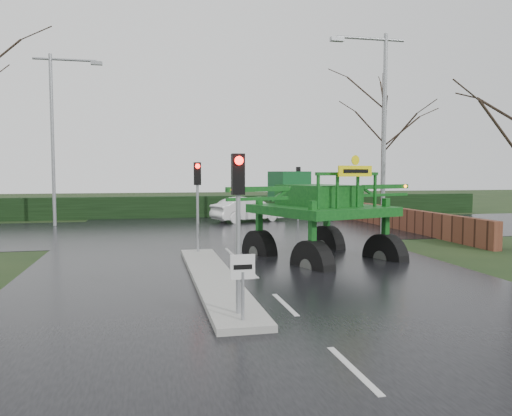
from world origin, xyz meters
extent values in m
plane|color=black|center=(0.00, 0.00, 0.00)|extent=(140.00, 140.00, 0.00)
cube|color=black|center=(0.00, 10.00, 0.00)|extent=(14.00, 80.00, 0.02)
cube|color=black|center=(0.00, 16.00, 0.01)|extent=(80.00, 12.00, 0.02)
cube|color=gray|center=(-1.30, 3.00, 0.09)|extent=(1.20, 10.00, 0.16)
cube|color=black|center=(0.00, 24.00, 0.75)|extent=(44.00, 0.90, 1.50)
cube|color=#592D1E|center=(10.50, 16.00, 0.60)|extent=(0.40, 20.00, 1.20)
cylinder|color=gray|center=(-1.30, -1.50, 0.65)|extent=(0.07, 0.07, 1.00)
cube|color=silver|center=(-1.30, -1.50, 1.25)|extent=(0.50, 0.04, 0.50)
cube|color=black|center=(-1.30, -1.52, 1.25)|extent=(0.38, 0.01, 0.10)
cylinder|color=gray|center=(-1.30, -1.00, 1.75)|extent=(0.10, 0.10, 3.50)
cube|color=black|center=(-1.30, -1.00, 3.10)|extent=(0.26, 0.22, 0.85)
sphere|color=#FF0C07|center=(-1.30, -1.13, 3.38)|extent=(0.18, 0.18, 0.18)
cylinder|color=gray|center=(-1.30, 7.50, 1.75)|extent=(0.10, 0.10, 3.50)
cube|color=black|center=(-1.30, 7.50, 3.10)|extent=(0.26, 0.22, 0.85)
sphere|color=#FF0C07|center=(-1.30, 7.37, 3.38)|extent=(0.18, 0.18, 0.18)
cylinder|color=gray|center=(6.50, 20.00, 1.75)|extent=(0.10, 0.10, 3.50)
cube|color=black|center=(6.50, 20.00, 3.10)|extent=(0.26, 0.22, 0.85)
sphere|color=#FF0C07|center=(6.50, 20.13, 3.38)|extent=(0.18, 0.18, 0.18)
cylinder|color=gray|center=(8.50, 12.00, 5.00)|extent=(0.20, 0.20, 10.00)
cylinder|color=gray|center=(7.70, 12.00, 9.70)|extent=(3.52, 0.14, 0.14)
cube|color=gray|center=(5.94, 12.00, 9.58)|extent=(0.65, 0.30, 0.20)
cylinder|color=gray|center=(-8.50, 20.00, 5.00)|extent=(0.20, 0.20, 10.00)
cylinder|color=gray|center=(-7.70, 20.00, 9.70)|extent=(3.52, 0.14, 0.14)
cube|color=gray|center=(-5.94, 20.00, 9.58)|extent=(0.65, 0.30, 0.20)
cylinder|color=black|center=(13.00, 21.00, 5.00)|extent=(0.32, 0.32, 10.00)
cone|color=black|center=(13.00, 21.00, 10.80)|extent=(0.24, 0.24, 2.50)
cylinder|color=black|center=(0.02, 5.30, 0.92)|extent=(1.08, 1.91, 1.85)
cylinder|color=#595B56|center=(0.02, 5.30, 0.92)|extent=(0.73, 0.79, 0.65)
cube|color=#0B3E13|center=(0.02, 5.30, 2.08)|extent=(0.26, 0.26, 2.13)
cylinder|color=black|center=(3.16, 6.38, 0.92)|extent=(1.08, 1.91, 1.85)
cylinder|color=#595B56|center=(3.16, 6.38, 0.92)|extent=(0.73, 0.79, 0.65)
cube|color=#0B3E13|center=(3.16, 6.38, 2.08)|extent=(0.26, 0.26, 2.13)
cylinder|color=black|center=(1.09, 2.15, 0.92)|extent=(1.08, 1.91, 1.85)
cylinder|color=#595B56|center=(1.09, 2.15, 0.92)|extent=(0.73, 0.79, 0.65)
cube|color=#0B3E13|center=(1.09, 2.15, 2.08)|extent=(0.26, 0.26, 2.13)
cylinder|color=black|center=(4.24, 3.23, 0.92)|extent=(1.08, 1.91, 1.85)
cylinder|color=#595B56|center=(4.24, 3.23, 0.92)|extent=(0.73, 0.79, 0.65)
cube|color=#0B3E13|center=(4.24, 3.23, 2.08)|extent=(0.26, 0.26, 2.13)
cube|color=#0B3E13|center=(2.13, 4.27, 2.68)|extent=(5.11, 5.45, 0.32)
cube|color=#0B3E13|center=(2.07, 4.44, 3.19)|extent=(2.82, 3.28, 0.83)
cube|color=#114922|center=(1.47, 6.19, 3.51)|extent=(1.67, 1.50, 1.20)
cube|color=#0B3E13|center=(2.61, 2.87, 4.02)|extent=(2.66, 1.00, 0.11)
cube|color=#0B3E13|center=(-0.55, 2.96, 3.51)|extent=(2.33, 0.93, 0.17)
sphere|color=orange|center=(-1.48, 2.54, 3.51)|extent=(0.13, 0.13, 0.13)
cube|color=#0B3E13|center=(5.05, 4.87, 3.51)|extent=(2.33, 0.93, 0.17)
sphere|color=orange|center=(6.04, 5.11, 3.51)|extent=(0.13, 0.13, 0.13)
cube|color=#FFEB0D|center=(2.73, 2.52, 4.11)|extent=(1.42, 0.53, 0.37)
cube|color=black|center=(2.73, 2.52, 4.11)|extent=(1.05, 0.37, 0.13)
cylinder|color=#FFEB0D|center=(2.73, 2.52, 4.48)|extent=(0.33, 0.14, 0.33)
imported|color=white|center=(3.16, 20.01, 0.00)|extent=(5.02, 3.25, 1.56)
camera|label=1|loc=(-3.15, -11.18, 3.12)|focal=35.00mm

